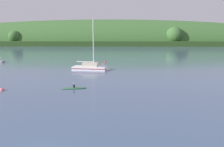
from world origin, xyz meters
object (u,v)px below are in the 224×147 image
Objects in this scene: mooring_buoy_foreground at (2,90)px; mooring_buoy_midchannel at (105,62)px; sailboat_near_mooring at (94,69)px; canoe_with_paddler at (74,88)px.

mooring_buoy_foreground is 1.07× the size of mooring_buoy_midchannel.
sailboat_near_mooring is 17.23m from mooring_buoy_midchannel.
mooring_buoy_foreground is at bearing 177.17° from canoe_with_paddler.
sailboat_near_mooring is 15.86× the size of mooring_buoy_foreground.
canoe_with_paddler is 4.61× the size of mooring_buoy_foreground.
mooring_buoy_midchannel is at bearing 71.30° from mooring_buoy_foreground.
mooring_buoy_midchannel is (2.12, 36.66, -0.10)m from canoe_with_paddler.
canoe_with_paddler is at bearing -93.31° from mooring_buoy_midchannel.
canoe_with_paddler is 10.98m from mooring_buoy_foreground.
sailboat_near_mooring reaches higher than mooring_buoy_midchannel.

